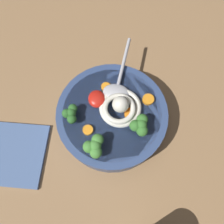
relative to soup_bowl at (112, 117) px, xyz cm
name	(u,v)px	position (x,y,z in cm)	size (l,w,h in cm)	color
table_slab	(98,130)	(1.15, -3.62, -5.53)	(101.41, 101.41, 4.39)	#936D47
soup_bowl	(112,117)	(0.00, 0.00, 0.00)	(24.31, 24.31, 6.45)	#334775
noodle_pile	(120,107)	(-0.43, 1.76, 4.38)	(10.03, 9.84, 4.03)	silver
soup_spoon	(118,87)	(-5.30, 1.94, 3.92)	(17.32, 9.11, 1.60)	#B7B7BC
chili_sauce_dollop	(97,99)	(-3.10, -2.92, 4.05)	(4.12, 3.71, 1.85)	red
broccoli_floret_near_spoon	(140,125)	(4.36, 5.09, 5.40)	(4.60, 3.96, 3.64)	#7A9E60
broccoli_floret_center	(94,146)	(7.38, -4.37, 5.47)	(4.75, 4.08, 3.75)	#7A9E60
broccoli_floret_right	(71,113)	(-0.18, -8.55, 5.01)	(3.82, 3.29, 3.02)	#7A9E60
carrot_slice_beside_chili	(148,99)	(-1.74, 8.21, 3.52)	(2.54, 2.54, 0.80)	orange
carrot_slice_extra_b	(106,87)	(-6.03, -0.59, 3.43)	(2.12, 2.12, 0.62)	orange
carrot_slice_rear	(88,130)	(3.46, -5.47, 3.48)	(2.15, 2.15, 0.72)	orange
carrot_slice_left	(131,115)	(1.28, 3.95, 3.46)	(2.87, 2.87, 0.68)	orange
folded_napkin	(15,154)	(5.05, -23.06, -2.93)	(14.38, 13.51, 0.80)	#4C6693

